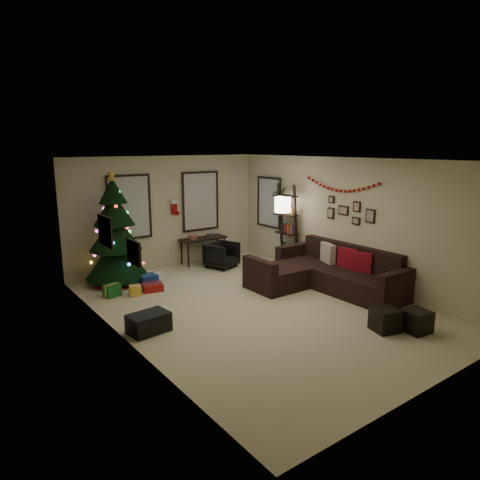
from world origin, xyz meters
name	(u,v)px	position (x,y,z in m)	size (l,w,h in m)	color
floor	(255,306)	(0.00, 0.00, 0.00)	(7.00, 7.00, 0.00)	beige
ceiling	(256,160)	(0.00, 0.00, 2.70)	(7.00, 7.00, 0.00)	white
wall_back	(166,212)	(0.00, 3.50, 1.35)	(5.00, 5.00, 0.00)	beige
wall_front	(440,284)	(0.00, -3.50, 1.35)	(5.00, 5.00, 0.00)	beige
wall_left	(122,256)	(-2.50, 0.00, 1.35)	(7.00, 7.00, 0.00)	beige
wall_right	(347,222)	(2.50, 0.00, 1.35)	(7.00, 7.00, 0.00)	beige
window_back_left	(129,207)	(-0.95, 3.47, 1.55)	(1.05, 0.06, 1.50)	#728CB2
window_back_right	(200,201)	(0.95, 3.47, 1.55)	(1.05, 0.06, 1.50)	#728CB2
window_right_wall	(269,202)	(2.47, 2.55, 1.50)	(0.06, 0.90, 1.30)	#728CB2
christmas_tree	(115,236)	(-1.52, 2.91, 1.03)	(1.34, 1.34, 2.49)	black
presents	(142,284)	(-1.28, 2.20, 0.10)	(1.43, 1.01, 0.25)	maroon
sofa	(324,275)	(1.82, -0.04, 0.30)	(2.02, 2.93, 0.90)	black
pillow_red_a	(362,262)	(2.21, -0.67, 0.64)	(0.11, 0.40, 0.40)	maroon
pillow_red_b	(347,259)	(2.21, -0.30, 0.64)	(0.12, 0.43, 0.43)	maroon
pillow_cream	(328,254)	(2.21, 0.24, 0.63)	(0.13, 0.47, 0.47)	#BFB09B
ottoman_near	(385,320)	(1.02, -2.11, 0.19)	(0.39, 0.39, 0.37)	black
ottoman_far	(417,321)	(1.39, -2.44, 0.18)	(0.38, 0.38, 0.36)	black
desk	(203,241)	(0.86, 3.22, 0.58)	(1.21, 0.43, 0.65)	black
desk_chair	(222,255)	(0.99, 2.57, 0.32)	(0.62, 0.58, 0.63)	black
bookshelf	(288,228)	(2.30, 1.65, 0.99)	(0.30, 0.60, 2.05)	black
potted_plant	(280,193)	(2.30, 1.97, 1.81)	(0.45, 0.38, 0.49)	#4C4C4C
floor_lamp	(283,210)	(1.95, 1.45, 1.48)	(0.38, 0.38, 1.78)	black
art_map	(105,231)	(-2.48, 0.72, 1.60)	(0.04, 0.60, 0.50)	black
art_abstract	(134,252)	(-2.48, -0.40, 1.48)	(0.04, 0.45, 0.35)	black
gallery	(350,212)	(2.48, -0.07, 1.57)	(0.03, 1.25, 0.54)	black
garland	(341,185)	(2.45, 0.18, 2.11)	(0.08, 1.90, 0.30)	#A5140C
stocking_left	(159,209)	(-0.14, 3.58, 1.42)	(0.20, 0.05, 0.36)	#990F0C
stocking_right	(175,207)	(0.19, 3.42, 1.46)	(0.20, 0.05, 0.36)	#990F0C
storage_bin	(149,323)	(-2.09, 0.10, 0.16)	(0.63, 0.42, 0.32)	black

